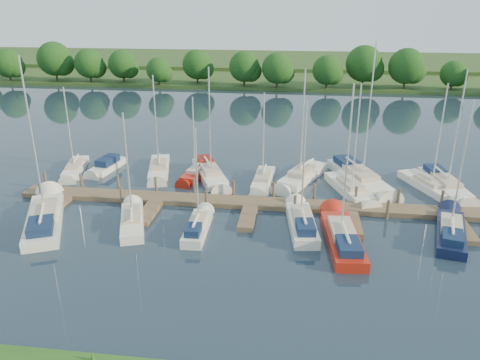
# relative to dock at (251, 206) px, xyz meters

# --- Properties ---
(ground) EXTENTS (260.00, 260.00, 0.00)m
(ground) POSITION_rel_dock_xyz_m (0.00, -7.31, -0.20)
(ground) COLOR #1B2837
(ground) RESTS_ON ground
(dock) EXTENTS (40.00, 6.00, 0.40)m
(dock) POSITION_rel_dock_xyz_m (0.00, 0.00, 0.00)
(dock) COLOR brown
(dock) RESTS_ON ground
(mooring_pilings) EXTENTS (38.24, 2.84, 2.00)m
(mooring_pilings) POSITION_rel_dock_xyz_m (0.00, 1.13, 0.40)
(mooring_pilings) COLOR #473D33
(mooring_pilings) RESTS_ON ground
(far_shore) EXTENTS (180.00, 30.00, 0.60)m
(far_shore) POSITION_rel_dock_xyz_m (0.00, 67.69, 0.10)
(far_shore) COLOR #26441A
(far_shore) RESTS_ON ground
(distant_hill) EXTENTS (220.00, 40.00, 1.40)m
(distant_hill) POSITION_rel_dock_xyz_m (0.00, 92.69, 0.50)
(distant_hill) COLOR #3D5927
(distant_hill) RESTS_ON ground
(treeline) EXTENTS (145.70, 9.44, 8.25)m
(treeline) POSITION_rel_dock_xyz_m (0.47, 54.85, 3.84)
(treeline) COLOR #38281C
(treeline) RESTS_ON ground
(sailboat_n_0) EXTENTS (3.03, 6.95, 8.83)m
(sailboat_n_0) POSITION_rel_dock_xyz_m (-18.35, 6.45, 0.07)
(sailboat_n_0) COLOR white
(sailboat_n_0) RESTS_ON ground
(motorboat) EXTENTS (2.39, 5.78, 1.57)m
(motorboat) POSITION_rel_dock_xyz_m (-15.41, 7.42, 0.13)
(motorboat) COLOR white
(motorboat) RESTS_ON ground
(sailboat_n_2) EXTENTS (3.41, 7.95, 9.95)m
(sailboat_n_2) POSITION_rel_dock_xyz_m (-9.98, 7.39, 0.07)
(sailboat_n_2) COLOR white
(sailboat_n_2) RESTS_ON ground
(sailboat_n_3) EXTENTS (2.45, 6.37, 8.14)m
(sailboat_n_3) POSITION_rel_dock_xyz_m (-6.07, 6.71, 0.07)
(sailboat_n_3) COLOR #AB1E0F
(sailboat_n_3) RESTS_ON ground
(sailboat_n_4) EXTENTS (4.80, 8.46, 11.04)m
(sailboat_n_4) POSITION_rel_dock_xyz_m (-4.64, 6.46, 0.14)
(sailboat_n_4) COLOR white
(sailboat_n_4) RESTS_ON ground
(sailboat_n_5) EXTENTS (1.89, 6.94, 8.96)m
(sailboat_n_5) POSITION_rel_dock_xyz_m (0.55, 5.50, 0.07)
(sailboat_n_5) COLOR white
(sailboat_n_5) RESTS_ON ground
(sailboat_n_6) EXTENTS (4.87, 8.33, 10.99)m
(sailboat_n_6) POSITION_rel_dock_xyz_m (4.09, 6.90, 0.09)
(sailboat_n_6) COLOR white
(sailboat_n_6) RESTS_ON ground
(sailboat_n_7) EXTENTS (4.05, 7.89, 10.19)m
(sailboat_n_7) POSITION_rel_dock_xyz_m (8.42, 4.35, 0.08)
(sailboat_n_7) COLOR white
(sailboat_n_7) RESTS_ON ground
(sailboat_n_8) EXTENTS (5.53, 10.47, 13.33)m
(sailboat_n_8) POSITION_rel_dock_xyz_m (9.55, 7.17, 0.14)
(sailboat_n_8) COLOR white
(sailboat_n_8) RESTS_ON ground
(sailboat_n_9) EXTENTS (4.36, 7.74, 9.98)m
(sailboat_n_9) POSITION_rel_dock_xyz_m (15.63, 6.07, 0.07)
(sailboat_n_9) COLOR white
(sailboat_n_9) RESTS_ON ground
(sailboat_n_10) EXTENTS (3.22, 8.92, 11.22)m
(sailboat_n_10) POSITION_rel_dock_xyz_m (17.04, 6.41, 0.13)
(sailboat_n_10) COLOR white
(sailboat_n_10) RESTS_ON ground
(sailboat_s_0) EXTENTS (5.92, 10.08, 13.01)m
(sailboat_s_0) POSITION_rel_dock_xyz_m (-15.49, -4.61, 0.14)
(sailboat_s_0) COLOR white
(sailboat_s_0) RESTS_ON ground
(sailboat_s_1) EXTENTS (3.48, 6.94, 9.08)m
(sailboat_s_1) POSITION_rel_dock_xyz_m (-8.65, -4.15, 0.08)
(sailboat_s_1) COLOR white
(sailboat_s_1) RESTS_ON ground
(sailboat_s_2) EXTENTS (1.63, 6.21, 8.21)m
(sailboat_s_2) POSITION_rel_dock_xyz_m (-3.46, -4.63, 0.13)
(sailboat_s_2) COLOR white
(sailboat_s_2) RESTS_ON ground
(sailboat_s_3) EXTENTS (2.63, 7.75, 10.07)m
(sailboat_s_3) POSITION_rel_dock_xyz_m (4.16, -3.04, 0.15)
(sailboat_s_3) COLOR white
(sailboat_s_3) RESTS_ON ground
(sailboat_s_4) EXTENTS (2.84, 9.13, 11.57)m
(sailboat_s_4) POSITION_rel_dock_xyz_m (7.02, -4.84, 0.13)
(sailboat_s_4) COLOR #AB1E0F
(sailboat_s_4) RESTS_ON ground
(sailboat_s_5) EXTENTS (3.54, 8.13, 10.34)m
(sailboat_s_5) POSITION_rel_dock_xyz_m (14.93, -2.89, 0.13)
(sailboat_s_5) COLOR #101737
(sailboat_s_5) RESTS_ON ground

